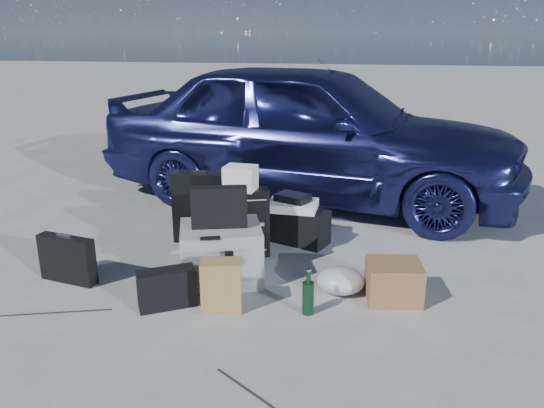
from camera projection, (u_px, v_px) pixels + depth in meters
The scene contains 16 objects.
ground at pixel (215, 303), 3.71m from camera, with size 60.00×60.00×0.00m, color #B0AFAB.
car at pixel (310, 130), 5.85m from camera, with size 1.83×4.55×1.55m, color navy.
pelican_case at pixel (221, 253), 4.00m from camera, with size 0.59×0.49×0.43m, color #989A9D.
laptop_bag at pixel (219, 207), 3.88m from camera, with size 0.41×0.10×0.31m, color black.
briefcase at pixel (67, 259), 3.98m from camera, with size 0.46×0.10×0.36m, color black.
suitcase_left at pixel (201, 207), 4.72m from camera, with size 0.49×0.18×0.64m, color black.
suitcase_right at pixel (240, 223), 4.42m from camera, with size 0.48×0.17×0.58m, color black.
white_carton at pixel (240, 178), 4.30m from camera, with size 0.25×0.20×0.20m, color white.
duffel_bag at pixel (294, 225), 4.76m from camera, with size 0.62×0.26×0.31m, color black.
flat_box_white at pixel (293, 205), 4.69m from camera, with size 0.42×0.32×0.07m, color white.
flat_box_black at pixel (293, 198), 4.69m from camera, with size 0.28×0.20×0.06m, color black.
kraft_bag at pixel (221, 286), 3.56m from camera, with size 0.27×0.16×0.36m, color tan.
cardboard_box at pixel (394, 281), 3.72m from camera, with size 0.37×0.32×0.28m, color olive.
plastic_bag at pixel (341, 281), 3.82m from camera, with size 0.34×0.29×0.19m, color silver.
messenger_bag at pixel (167, 288), 3.62m from camera, with size 0.39×0.15×0.27m, color black.
green_bottle at pixel (308, 292), 3.52m from camera, with size 0.08×0.08×0.31m, color black.
Camera 1 is at (1.03, -3.18, 1.80)m, focal length 35.00 mm.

